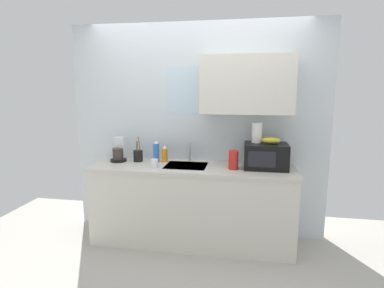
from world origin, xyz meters
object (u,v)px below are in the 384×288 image
object	(u,v)px
microwave	(266,156)
banana_bunch	(271,140)
paper_towel_roll	(257,133)
dish_soap_bottle_orange	(165,154)
dish_soap_bottle_blue	(156,152)
mug_white	(154,163)
utensil_crock	(138,156)
cereal_canister	(233,160)
coffee_maker	(119,152)

from	to	relation	value
microwave	banana_bunch	size ratio (longest dim) A/B	2.30
paper_towel_roll	dish_soap_bottle_orange	xyz separation A→B (m)	(-1.05, 0.05, -0.29)
dish_soap_bottle_blue	banana_bunch	bearing A→B (deg)	-4.19
mug_white	utensil_crock	world-z (taller)	utensil_crock
utensil_crock	paper_towel_roll	bearing A→B (deg)	-0.83
cereal_canister	utensil_crock	size ratio (longest dim) A/B	0.66
banana_bunch	mug_white	bearing A→B (deg)	-171.28
coffee_maker	cereal_canister	xyz separation A→B (m)	(1.36, -0.16, -0.01)
paper_towel_roll	coffee_maker	bearing A→B (deg)	179.70
paper_towel_roll	coffee_maker	xyz separation A→B (m)	(-1.60, 0.01, -0.28)
dish_soap_bottle_orange	mug_white	xyz separation A→B (m)	(-0.04, -0.29, -0.04)
paper_towel_roll	banana_bunch	bearing A→B (deg)	-18.43
dish_soap_bottle_orange	cereal_canister	world-z (taller)	cereal_canister
utensil_crock	microwave	bearing A→B (deg)	-2.79
microwave	dish_soap_bottle_orange	world-z (taller)	microwave
dish_soap_bottle_orange	dish_soap_bottle_blue	size ratio (longest dim) A/B	0.77
microwave	cereal_canister	bearing A→B (deg)	-163.83
microwave	mug_white	size ratio (longest dim) A/B	4.84
coffee_maker	utensil_crock	bearing A→B (deg)	2.87
microwave	dish_soap_bottle_orange	bearing A→B (deg)	174.74
paper_towel_roll	dish_soap_bottle_orange	bearing A→B (deg)	177.05
microwave	dish_soap_bottle_blue	xyz separation A→B (m)	(-1.25, 0.10, -0.02)
paper_towel_roll	cereal_canister	xyz separation A→B (m)	(-0.24, -0.15, -0.28)
dish_soap_bottle_blue	mug_white	size ratio (longest dim) A/B	2.66
microwave	banana_bunch	distance (m)	0.18
dish_soap_bottle_blue	cereal_canister	size ratio (longest dim) A/B	1.28
dish_soap_bottle_orange	dish_soap_bottle_blue	distance (m)	0.10
dish_soap_bottle_orange	dish_soap_bottle_blue	world-z (taller)	dish_soap_bottle_blue
coffee_maker	dish_soap_bottle_orange	xyz separation A→B (m)	(0.55, 0.05, -0.01)
dish_soap_bottle_orange	cereal_canister	xyz separation A→B (m)	(0.81, -0.20, 0.01)
microwave	cereal_canister	xyz separation A→B (m)	(-0.34, -0.10, -0.04)
mug_white	utensil_crock	distance (m)	0.38
utensil_crock	cereal_canister	bearing A→B (deg)	-8.58
coffee_maker	dish_soap_bottle_blue	size ratio (longest dim) A/B	1.11
coffee_maker	mug_white	xyz separation A→B (m)	(0.51, -0.25, -0.06)
utensil_crock	mug_white	bearing A→B (deg)	-43.25
dish_soap_bottle_orange	dish_soap_bottle_blue	bearing A→B (deg)	-174.89
banana_bunch	coffee_maker	xyz separation A→B (m)	(-1.75, 0.06, -0.20)
coffee_maker	dish_soap_bottle_blue	bearing A→B (deg)	4.72
banana_bunch	mug_white	distance (m)	1.28
cereal_canister	mug_white	size ratio (longest dim) A/B	2.08
banana_bunch	utensil_crock	bearing A→B (deg)	177.36
paper_towel_roll	utensil_crock	distance (m)	1.40
dish_soap_bottle_orange	utensil_crock	distance (m)	0.32
coffee_maker	mug_white	world-z (taller)	coffee_maker
dish_soap_bottle_blue	utensil_crock	world-z (taller)	utensil_crock
dish_soap_bottle_blue	utensil_crock	bearing A→B (deg)	-173.33
dish_soap_bottle_orange	mug_white	world-z (taller)	dish_soap_bottle_orange
dish_soap_bottle_orange	coffee_maker	bearing A→B (deg)	-175.21
coffee_maker	banana_bunch	bearing A→B (deg)	-1.91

